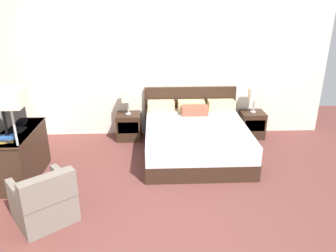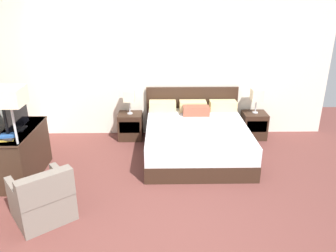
% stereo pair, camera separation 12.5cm
% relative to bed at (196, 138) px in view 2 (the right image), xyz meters
% --- Properties ---
extents(ground_plane, '(10.12, 10.12, 0.00)m').
position_rel_bed_xyz_m(ground_plane, '(-0.46, -2.35, -0.32)').
color(ground_plane, brown).
extents(wall_back, '(6.51, 0.06, 2.71)m').
position_rel_bed_xyz_m(wall_back, '(-0.46, 1.05, 1.04)').
color(wall_back, silver).
rests_on(wall_back, ground).
extents(bed, '(1.89, 2.08, 1.03)m').
position_rel_bed_xyz_m(bed, '(0.00, 0.00, 0.00)').
color(bed, '#332116').
rests_on(bed, ground).
extents(nightstand_left, '(0.48, 0.44, 0.54)m').
position_rel_bed_xyz_m(nightstand_left, '(-1.28, 0.74, -0.05)').
color(nightstand_left, '#332116').
rests_on(nightstand_left, ground).
extents(nightstand_right, '(0.48, 0.44, 0.54)m').
position_rel_bed_xyz_m(nightstand_right, '(1.28, 0.74, -0.05)').
color(nightstand_right, '#332116').
rests_on(nightstand_right, ground).
extents(table_lamp_left, '(0.22, 0.22, 0.50)m').
position_rel_bed_xyz_m(table_lamp_left, '(-1.28, 0.74, 0.59)').
color(table_lamp_left, '#B7B7BC').
rests_on(table_lamp_left, nightstand_left).
extents(table_lamp_right, '(0.22, 0.22, 0.50)m').
position_rel_bed_xyz_m(table_lamp_right, '(1.28, 0.74, 0.59)').
color(table_lamp_right, '#B7B7BC').
rests_on(table_lamp_right, nightstand_right).
extents(dresser, '(0.47, 1.24, 0.82)m').
position_rel_bed_xyz_m(dresser, '(-2.86, -0.78, 0.10)').
color(dresser, '#332116').
rests_on(dresser, ground).
extents(tv, '(0.18, 0.75, 0.53)m').
position_rel_bed_xyz_m(tv, '(-2.85, -0.78, 0.76)').
color(tv, black).
rests_on(tv, dresser).
extents(book_red_cover, '(0.23, 0.21, 0.02)m').
position_rel_bed_xyz_m(book_red_cover, '(-2.87, -1.17, 0.51)').
color(book_red_cover, gold).
rests_on(book_red_cover, dresser).
extents(book_blue_cover, '(0.20, 0.20, 0.03)m').
position_rel_bed_xyz_m(book_blue_cover, '(-2.84, -1.17, 0.54)').
color(book_blue_cover, '#383333').
rests_on(book_blue_cover, book_red_cover).
extents(book_small_top, '(0.24, 0.20, 0.03)m').
position_rel_bed_xyz_m(book_small_top, '(-2.84, -1.17, 0.57)').
color(book_small_top, '#234C8E').
rests_on(book_small_top, book_blue_cover).
extents(armchair_by_window, '(0.96, 0.96, 0.76)m').
position_rel_bed_xyz_m(armchair_by_window, '(-2.19, -1.90, -0.03)').
color(armchair_by_window, '#70665B').
rests_on(armchair_by_window, ground).
extents(floor_lamp, '(0.37, 0.37, 1.64)m').
position_rel_bed_xyz_m(floor_lamp, '(-2.66, -1.31, 1.09)').
color(floor_lamp, '#B7B7BC').
rests_on(floor_lamp, ground).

